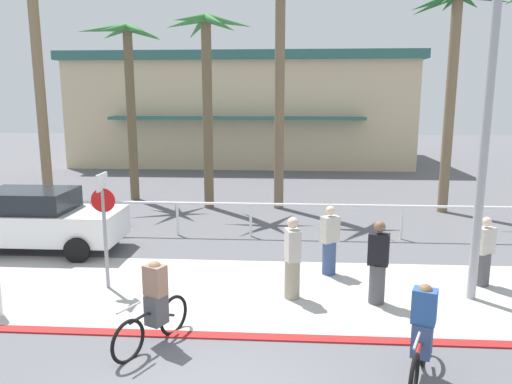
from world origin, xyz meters
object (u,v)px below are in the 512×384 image
object	(u,v)px
palm_tree_4	(279,46)
cyclist_black_1	(154,306)
palm_tree_1	(34,27)
cyclist_red_0	(422,335)
pedestrian_0	(292,261)
pedestrian_3	(329,243)
stop_sign_bike_lane	(104,214)
palm_tree_5	(454,47)
streetlight_curb	(494,90)
pedestrian_1	(378,266)
pedestrian_2	(484,255)
palm_tree_2	(128,69)
palm_tree_3	(207,67)
car_white_1	(38,220)

from	to	relation	value
palm_tree_4	cyclist_black_1	bearing A→B (deg)	-100.05
palm_tree_1	cyclist_red_0	size ratio (longest dim) A/B	5.40
palm_tree_4	pedestrian_0	distance (m)	9.90
pedestrian_0	pedestrian_3	distance (m)	1.71
cyclist_red_0	stop_sign_bike_lane	bearing A→B (deg)	152.23
stop_sign_bike_lane	pedestrian_0	world-z (taller)	stop_sign_bike_lane
palm_tree_5	palm_tree_1	bearing A→B (deg)	-176.51
stop_sign_bike_lane	pedestrian_0	size ratio (longest dim) A/B	1.46
streetlight_curb	pedestrian_1	bearing A→B (deg)	-176.02
palm_tree_4	pedestrian_1	bearing A→B (deg)	-75.82
streetlight_curb	pedestrian_2	xyz separation A→B (m)	(0.50, 1.00, -3.55)
palm_tree_2	pedestrian_0	world-z (taller)	palm_tree_2
pedestrian_0	pedestrian_3	world-z (taller)	pedestrian_0
cyclist_black_1	palm_tree_5	bearing A→B (deg)	52.68
palm_tree_3	car_white_1	bearing A→B (deg)	-124.11
palm_tree_2	cyclist_red_0	world-z (taller)	palm_tree_2
palm_tree_2	car_white_1	world-z (taller)	palm_tree_2
palm_tree_4	pedestrian_1	xyz separation A→B (m)	(2.18, -8.61, -5.12)
streetlight_curb	pedestrian_1	world-z (taller)	streetlight_curb
palm_tree_5	palm_tree_4	bearing A→B (deg)	178.48
palm_tree_2	car_white_1	bearing A→B (deg)	-93.81
cyclist_red_0	pedestrian_0	world-z (taller)	pedestrian_0
palm_tree_2	palm_tree_4	bearing A→B (deg)	-11.71
stop_sign_bike_lane	palm_tree_4	xyz separation A→B (m)	(3.57, 8.17, 4.25)
stop_sign_bike_lane	car_white_1	xyz separation A→B (m)	(-2.85, 2.52, -0.81)
car_white_1	pedestrian_3	xyz separation A→B (m)	(7.76, -1.35, -0.10)
palm_tree_2	pedestrian_3	xyz separation A→B (m)	(7.30, -8.24, -4.45)
palm_tree_1	cyclist_black_1	distance (m)	12.94
car_white_1	pedestrian_2	bearing A→B (deg)	-9.32
car_white_1	pedestrian_1	size ratio (longest dim) A/B	2.53
palm_tree_3	pedestrian_3	xyz separation A→B (m)	(3.96, -6.96, -4.44)
palm_tree_1	palm_tree_4	size ratio (longest dim) A/B	1.11
pedestrian_0	stop_sign_bike_lane	bearing A→B (deg)	175.78
palm_tree_5	pedestrian_2	size ratio (longest dim) A/B	4.91
palm_tree_4	cyclist_red_0	size ratio (longest dim) A/B	4.88
palm_tree_1	pedestrian_0	world-z (taller)	palm_tree_1
palm_tree_2	pedestrian_2	bearing A→B (deg)	-39.28
pedestrian_0	pedestrian_2	size ratio (longest dim) A/B	1.11
palm_tree_4	pedestrian_0	bearing A→B (deg)	-86.85
pedestrian_2	car_white_1	bearing A→B (deg)	170.68
stop_sign_bike_lane	palm_tree_5	distance (m)	13.18
pedestrian_0	palm_tree_2	bearing A→B (deg)	123.50
palm_tree_3	palm_tree_4	distance (m)	2.71
pedestrian_0	pedestrian_1	distance (m)	1.72
cyclist_black_1	car_white_1	bearing A→B (deg)	133.01
palm_tree_1	pedestrian_0	bearing A→B (deg)	-39.75
car_white_1	palm_tree_1	bearing A→B (deg)	113.92
palm_tree_3	pedestrian_3	size ratio (longest dim) A/B	4.24
palm_tree_5	pedestrian_1	size ratio (longest dim) A/B	4.46
stop_sign_bike_lane	palm_tree_2	world-z (taller)	palm_tree_2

